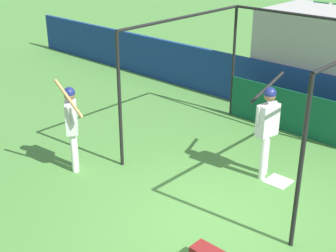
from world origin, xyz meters
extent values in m
plane|color=#477F38|center=(0.00, 0.00, 0.00)|extent=(60.00, 60.00, 0.00)
cube|color=#1E6B3D|center=(-1.93, 5.54, 1.34)|extent=(0.45, 0.40, 0.10)
cube|color=#1E6B3D|center=(-1.93, 5.72, 1.57)|extent=(0.45, 0.06, 0.40)
cube|color=#1E6B3D|center=(-1.38, 5.54, 1.34)|extent=(0.45, 0.40, 0.10)
cube|color=#1E6B3D|center=(-1.38, 5.72, 1.57)|extent=(0.45, 0.06, 0.40)
cube|color=#1E6B3D|center=(-0.83, 5.54, 1.34)|extent=(0.45, 0.40, 0.10)
cube|color=#1E6B3D|center=(-0.83, 5.72, 1.57)|extent=(0.45, 0.06, 0.40)
cube|color=#1E6B3D|center=(-1.93, 6.34, 1.74)|extent=(0.45, 0.40, 0.10)
cube|color=#1E6B3D|center=(-1.93, 6.52, 1.97)|extent=(0.45, 0.06, 0.40)
cube|color=#1E6B3D|center=(-1.38, 6.34, 1.74)|extent=(0.45, 0.40, 0.10)
cube|color=#1E6B3D|center=(-1.38, 6.52, 1.97)|extent=(0.45, 0.06, 0.40)
cube|color=#1E6B3D|center=(-1.93, 7.14, 2.14)|extent=(0.45, 0.40, 0.10)
cube|color=#1E6B3D|center=(-1.93, 7.32, 2.37)|extent=(0.45, 0.06, 0.40)
cube|color=#1E6B3D|center=(-1.38, 7.14, 2.14)|extent=(0.45, 0.40, 0.10)
cylinder|color=black|center=(-2.57, 0.42, 1.37)|extent=(0.07, 0.07, 2.75)
cylinder|color=black|center=(1.28, 0.42, 1.37)|extent=(0.07, 0.07, 2.75)
cylinder|color=black|center=(-2.57, 4.20, 1.37)|extent=(0.07, 0.07, 2.75)
cylinder|color=black|center=(-2.57, 2.31, 2.75)|extent=(0.06, 3.78, 0.06)
cylinder|color=black|center=(-0.65, 4.20, 2.75)|extent=(3.85, 0.06, 0.06)
cube|color=#0F5133|center=(-0.65, 4.18, 0.52)|extent=(3.78, 0.03, 1.03)
cube|color=white|center=(0.14, 1.98, 0.01)|extent=(0.44, 0.44, 0.02)
cylinder|color=white|center=(-0.17, 1.88, 0.44)|extent=(0.15, 0.15, 0.88)
cylinder|color=white|center=(-0.25, 2.09, 0.44)|extent=(0.15, 0.15, 0.88)
cube|color=#B7B7B7|center=(-0.21, 1.98, 1.19)|extent=(0.29, 0.46, 0.62)
sphere|color=brown|center=(-0.21, 1.98, 1.67)|extent=(0.22, 0.22, 0.22)
sphere|color=navy|center=(-0.21, 1.98, 1.72)|extent=(0.23, 0.23, 0.23)
cylinder|color=#B7B7B7|center=(-0.29, 1.77, 1.33)|extent=(0.08, 0.08, 0.34)
cylinder|color=#B7B7B7|center=(-0.21, 2.21, 1.33)|extent=(0.08, 0.08, 0.34)
cylinder|color=black|center=(-0.46, 2.28, 1.69)|extent=(0.31, 0.72, 0.54)
sphere|color=black|center=(-0.13, 2.16, 1.45)|extent=(0.08, 0.08, 0.08)
cylinder|color=white|center=(-3.21, -0.28, 0.41)|extent=(0.18, 0.18, 0.83)
cylinder|color=white|center=(-3.04, -0.40, 0.41)|extent=(0.18, 0.18, 0.83)
cube|color=#B7B7B7|center=(-3.13, -0.34, 1.12)|extent=(0.50, 0.45, 0.59)
sphere|color=brown|center=(-3.13, -0.34, 1.58)|extent=(0.21, 0.21, 0.21)
sphere|color=navy|center=(-3.13, -0.34, 1.63)|extent=(0.22, 0.22, 0.22)
cylinder|color=#B7B7B7|center=(-3.29, -0.16, 1.26)|extent=(0.10, 0.10, 0.32)
cylinder|color=#B7B7B7|center=(-2.91, -0.46, 1.26)|extent=(0.10, 0.10, 0.32)
cylinder|color=#AD7F4C|center=(-2.85, -0.56, 1.64)|extent=(0.49, 0.29, 0.71)
sphere|color=#AD7F4C|center=(-2.96, -0.35, 1.30)|extent=(0.08, 0.08, 0.08)
camera|label=1|loc=(3.87, -5.18, 4.56)|focal=50.00mm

